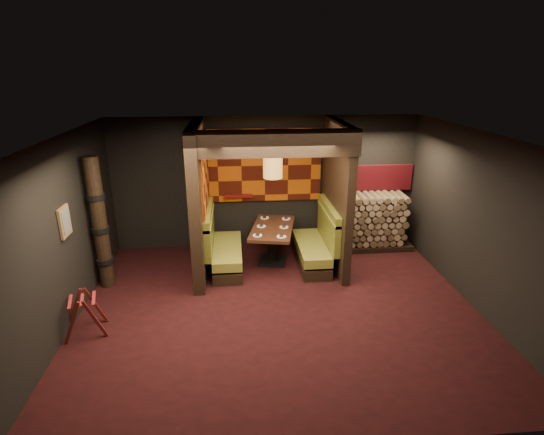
{
  "coord_description": "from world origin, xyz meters",
  "views": [
    {
      "loc": [
        -0.67,
        -6.08,
        3.82
      ],
      "look_at": [
        0.0,
        1.3,
        1.15
      ],
      "focal_mm": 28.0,
      "sensor_mm": 36.0,
      "label": 1
    }
  ],
  "objects_px": {
    "booth_bench_left": "(222,249)",
    "booth_bench_right": "(316,245)",
    "totem_column": "(100,225)",
    "dining_table": "(273,238)",
    "luggage_rack": "(84,313)",
    "firewood_stack": "(372,221)",
    "pendant_lamp": "(273,166)"
  },
  "relations": [
    {
      "from": "luggage_rack",
      "to": "totem_column",
      "type": "distance_m",
      "value": 1.71
    },
    {
      "from": "totem_column",
      "to": "firewood_stack",
      "type": "relative_size",
      "value": 1.39
    },
    {
      "from": "booth_bench_left",
      "to": "booth_bench_right",
      "type": "relative_size",
      "value": 1.0
    },
    {
      "from": "booth_bench_right",
      "to": "firewood_stack",
      "type": "xyz_separation_m",
      "value": [
        1.35,
        0.7,
        0.21
      ]
    },
    {
      "from": "pendant_lamp",
      "to": "totem_column",
      "type": "bearing_deg",
      "value": -168.15
    },
    {
      "from": "booth_bench_left",
      "to": "dining_table",
      "type": "xyz_separation_m",
      "value": [
        1.02,
        0.15,
        0.13
      ]
    },
    {
      "from": "luggage_rack",
      "to": "totem_column",
      "type": "bearing_deg",
      "value": 93.08
    },
    {
      "from": "luggage_rack",
      "to": "firewood_stack",
      "type": "distance_m",
      "value": 5.93
    },
    {
      "from": "booth_bench_right",
      "to": "firewood_stack",
      "type": "relative_size",
      "value": 0.92
    },
    {
      "from": "luggage_rack",
      "to": "firewood_stack",
      "type": "height_order",
      "value": "firewood_stack"
    },
    {
      "from": "luggage_rack",
      "to": "totem_column",
      "type": "height_order",
      "value": "totem_column"
    },
    {
      "from": "booth_bench_right",
      "to": "totem_column",
      "type": "height_order",
      "value": "totem_column"
    },
    {
      "from": "firewood_stack",
      "to": "booth_bench_right",
      "type": "bearing_deg",
      "value": -152.65
    },
    {
      "from": "booth_bench_right",
      "to": "firewood_stack",
      "type": "bearing_deg",
      "value": 27.35
    },
    {
      "from": "booth_bench_right",
      "to": "dining_table",
      "type": "relative_size",
      "value": 1.01
    },
    {
      "from": "totem_column",
      "to": "booth_bench_right",
      "type": "bearing_deg",
      "value": 7.86
    },
    {
      "from": "luggage_rack",
      "to": "booth_bench_left",
      "type": "bearing_deg",
      "value": 45.39
    },
    {
      "from": "booth_bench_right",
      "to": "pendant_lamp",
      "type": "bearing_deg",
      "value": 173.35
    },
    {
      "from": "dining_table",
      "to": "firewood_stack",
      "type": "height_order",
      "value": "firewood_stack"
    },
    {
      "from": "dining_table",
      "to": "firewood_stack",
      "type": "relative_size",
      "value": 0.92
    },
    {
      "from": "pendant_lamp",
      "to": "luggage_rack",
      "type": "xyz_separation_m",
      "value": [
        -3.03,
        -2.14,
        -1.68
      ]
    },
    {
      "from": "luggage_rack",
      "to": "totem_column",
      "type": "relative_size",
      "value": 0.3
    },
    {
      "from": "totem_column",
      "to": "firewood_stack",
      "type": "bearing_deg",
      "value": 13.19
    },
    {
      "from": "booth_bench_right",
      "to": "dining_table",
      "type": "bearing_deg",
      "value": 170.15
    },
    {
      "from": "pendant_lamp",
      "to": "booth_bench_left",
      "type": "bearing_deg",
      "value": -174.28
    },
    {
      "from": "booth_bench_left",
      "to": "booth_bench_right",
      "type": "height_order",
      "value": "same"
    },
    {
      "from": "dining_table",
      "to": "totem_column",
      "type": "bearing_deg",
      "value": -167.27
    },
    {
      "from": "booth_bench_left",
      "to": "totem_column",
      "type": "bearing_deg",
      "value": -165.25
    },
    {
      "from": "booth_bench_left",
      "to": "firewood_stack",
      "type": "xyz_separation_m",
      "value": [
        3.25,
        0.7,
        0.21
      ]
    },
    {
      "from": "booth_bench_left",
      "to": "luggage_rack",
      "type": "bearing_deg",
      "value": -134.61
    },
    {
      "from": "booth_bench_left",
      "to": "booth_bench_right",
      "type": "xyz_separation_m",
      "value": [
        1.89,
        0.0,
        0.0
      ]
    },
    {
      "from": "booth_bench_right",
      "to": "pendant_lamp",
      "type": "relative_size",
      "value": 1.52
    }
  ]
}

